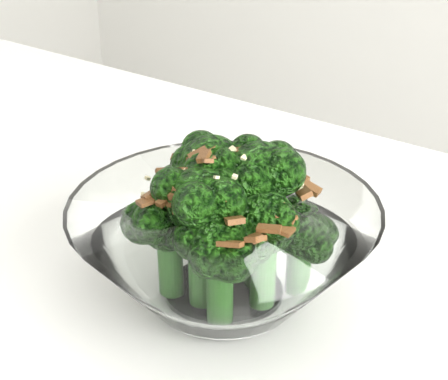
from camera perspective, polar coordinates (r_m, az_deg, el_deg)
The scene contains 1 object.
broccoli_dish at distance 0.46m, azimuth 0.09°, elevation -4.34°, with size 0.21×0.21×0.12m.
Camera 1 is at (0.43, -0.10, 1.04)m, focal length 55.00 mm.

